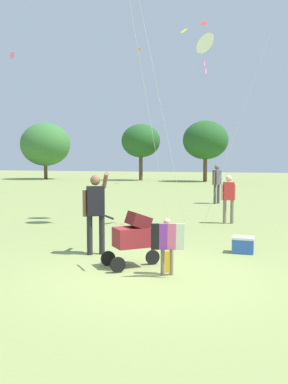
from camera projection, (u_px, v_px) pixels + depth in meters
ground_plane at (152, 275)px, 7.04m from camera, size 120.00×120.00×0.00m
treeline_distant at (266, 140)px, 35.60m from camera, size 46.14×7.06×6.05m
child_with_butterfly_kite at (167, 241)px, 6.99m from camera, size 0.58×0.42×0.98m
person_adult_flyer at (96, 207)px, 8.53m from camera, size 0.52×0.65×1.74m
stroller at (133, 234)px, 7.55m from camera, size 1.00×0.95×1.03m
kite_orange_delta at (205, 45)px, 11.62m from camera, size 2.18×1.72×5.56m
distant_kites_cluster at (222, 43)px, 29.28m from camera, size 33.02×14.86×7.87m
person_red_shirt at (229, 195)px, 12.72m from camera, size 0.46×0.29×1.50m
person_sitting_far at (217, 181)px, 18.52m from camera, size 0.38×0.52×1.77m
cooler_box at (243, 245)px, 8.72m from camera, size 0.45×0.33×0.35m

